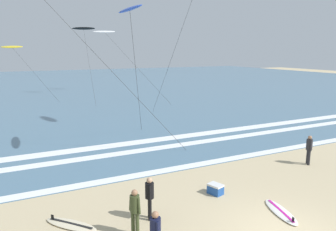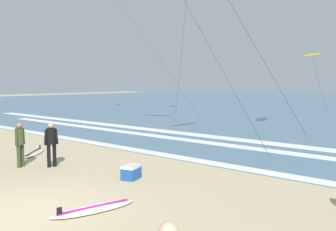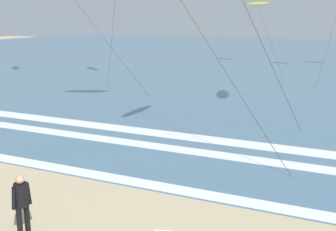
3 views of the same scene
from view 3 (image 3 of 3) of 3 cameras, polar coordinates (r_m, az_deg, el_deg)
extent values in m
cube|color=slate|center=(56.03, 20.92, 7.22)|extent=(140.00, 90.00, 0.01)
cube|color=white|center=(12.81, 5.38, -10.70)|extent=(60.00, 0.64, 0.01)
cube|color=white|center=(16.06, 10.36, -5.77)|extent=(41.17, 0.80, 0.01)
cube|color=white|center=(17.44, 18.35, -4.70)|extent=(57.76, 1.02, 0.01)
cylinder|color=black|center=(10.93, -19.51, -13.63)|extent=(0.13, 0.13, 0.82)
cylinder|color=black|center=(11.01, -18.56, -13.35)|extent=(0.13, 0.13, 0.82)
cylinder|color=black|center=(10.68, -19.32, -10.12)|extent=(0.32, 0.32, 0.58)
cylinder|color=black|center=(10.61, -20.22, -10.49)|extent=(0.13, 0.16, 0.56)
cylinder|color=black|center=(10.76, -18.42, -10.00)|extent=(0.13, 0.16, 0.56)
sphere|color=tan|center=(10.53, -19.49, -8.20)|extent=(0.21, 0.21, 0.21)
cylinder|color=#333333|center=(37.01, 21.59, 11.29)|extent=(1.23, 9.96, 8.88)
cylinder|color=#333333|center=(17.41, 12.70, 9.40)|extent=(2.83, 5.68, 8.23)
cylinder|color=#333333|center=(29.94, -12.29, 14.71)|extent=(10.16, 1.03, 12.11)
cylinder|color=#333333|center=(16.40, 3.71, 12.40)|extent=(8.33, 3.44, 9.91)
ellipsoid|color=yellow|center=(46.60, 12.05, 14.67)|extent=(3.06, 2.48, 0.43)
cylinder|color=#333333|center=(42.07, 13.55, 10.35)|extent=(4.44, 8.42, 6.48)
camera|label=1|loc=(11.69, -82.50, 5.91)|focal=34.91mm
camera|label=2|loc=(4.72, 105.51, -32.58)|focal=37.46mm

